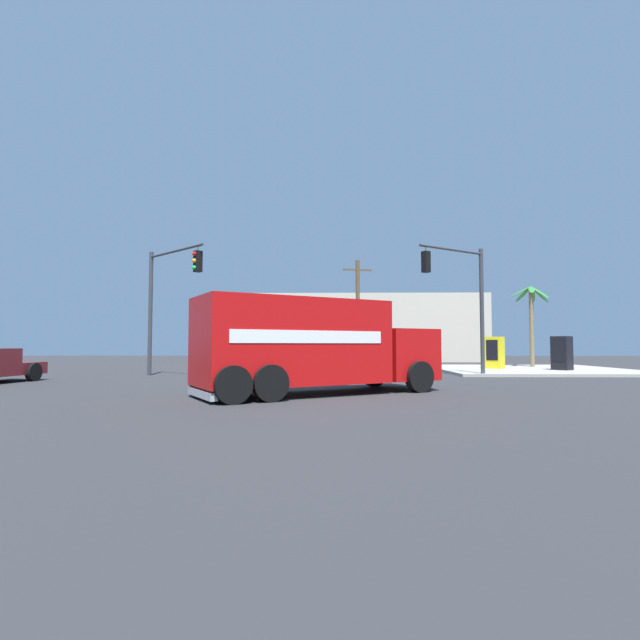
% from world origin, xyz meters
% --- Properties ---
extents(ground_plane, '(100.00, 100.00, 0.00)m').
position_xyz_m(ground_plane, '(0.00, 0.00, 0.00)').
color(ground_plane, '#2B2B2D').
extents(sidewalk_corner_far, '(10.74, 10.74, 0.14)m').
position_xyz_m(sidewalk_corner_far, '(12.45, 12.45, 0.07)').
color(sidewalk_corner_far, '#9E998E').
rests_on(sidewalk_corner_far, ground).
extents(delivery_truck, '(7.97, 6.14, 2.90)m').
position_xyz_m(delivery_truck, '(0.27, -0.75, 1.51)').
color(delivery_truck, red).
rests_on(delivery_truck, ground).
extents(traffic_light_primary, '(3.55, 3.13, 6.22)m').
position_xyz_m(traffic_light_primary, '(-7.17, 7.18, 4.10)').
color(traffic_light_primary, '#38383D').
rests_on(traffic_light_primary, ground).
extents(traffic_light_secondary, '(3.50, 2.29, 6.06)m').
position_xyz_m(traffic_light_secondary, '(7.12, 6.89, 4.11)').
color(traffic_light_secondary, '#38383D').
rests_on(traffic_light_secondary, sidewalk_corner_far).
extents(vending_machine_red, '(1.15, 1.17, 1.85)m').
position_xyz_m(vending_machine_red, '(13.56, 10.85, 1.07)').
color(vending_machine_red, black).
rests_on(vending_machine_red, sidewalk_corner_far).
extents(vending_machine_blue, '(1.17, 1.16, 1.85)m').
position_xyz_m(vending_machine_blue, '(10.47, 12.49, 1.07)').
color(vending_machine_blue, yellow).
rests_on(vending_machine_blue, sidewalk_corner_far).
extents(palm_tree_far, '(2.65, 2.73, 5.13)m').
position_xyz_m(palm_tree_far, '(13.63, 14.80, 3.61)').
color(palm_tree_far, '#7A6647').
rests_on(palm_tree_far, sidewalk_corner_far).
extents(utility_pole, '(2.17, 0.63, 7.82)m').
position_xyz_m(utility_pole, '(2.89, 19.71, 4.05)').
color(utility_pole, brown).
rests_on(utility_pole, ground).
extents(building_backdrop, '(23.64, 6.00, 6.07)m').
position_xyz_m(building_backdrop, '(3.04, 28.80, 3.03)').
color(building_backdrop, beige).
rests_on(building_backdrop, ground).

